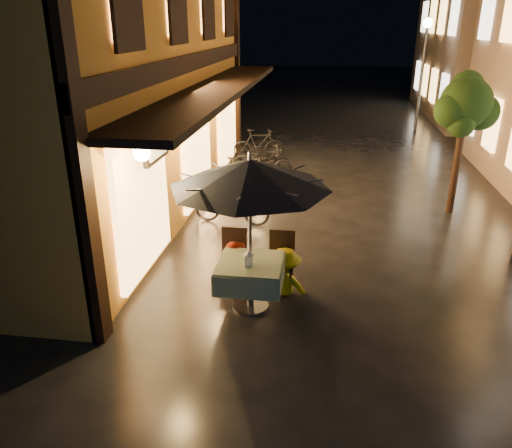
% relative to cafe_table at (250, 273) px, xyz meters
% --- Properties ---
extents(ground, '(90.00, 90.00, 0.00)m').
position_rel_cafe_table_xyz_m(ground, '(1.54, 0.27, -0.59)').
color(ground, black).
rests_on(ground, ground).
extents(west_building, '(5.90, 11.40, 7.40)m').
position_rel_cafe_table_xyz_m(west_building, '(-4.18, 4.27, 3.12)').
color(west_building, gold).
rests_on(west_building, ground).
extents(street_tree, '(1.43, 1.20, 3.15)m').
position_rel_cafe_table_xyz_m(street_tree, '(3.95, 4.78, 1.83)').
color(street_tree, black).
rests_on(street_tree, ground).
extents(streetlamp_far, '(0.36, 0.36, 4.23)m').
position_rel_cafe_table_xyz_m(streetlamp_far, '(4.54, 14.27, 2.33)').
color(streetlamp_far, '#59595E').
rests_on(streetlamp_far, ground).
extents(cafe_table, '(0.99, 0.99, 0.78)m').
position_rel_cafe_table_xyz_m(cafe_table, '(0.00, 0.00, 0.00)').
color(cafe_table, '#59595E').
rests_on(cafe_table, ground).
extents(patio_umbrella, '(2.33, 2.33, 2.46)m').
position_rel_cafe_table_xyz_m(patio_umbrella, '(0.00, 0.00, 1.56)').
color(patio_umbrella, '#59595E').
rests_on(patio_umbrella, ground).
extents(cafe_chair_left, '(0.42, 0.42, 0.97)m').
position_rel_cafe_table_xyz_m(cafe_chair_left, '(-0.40, 0.74, -0.05)').
color(cafe_chair_left, black).
rests_on(cafe_chair_left, ground).
extents(cafe_chair_right, '(0.42, 0.42, 0.97)m').
position_rel_cafe_table_xyz_m(cafe_chair_right, '(0.40, 0.74, -0.05)').
color(cafe_chair_right, black).
rests_on(cafe_chair_right, ground).
extents(table_lantern, '(0.16, 0.16, 0.25)m').
position_rel_cafe_table_xyz_m(table_lantern, '(0.00, -0.13, 0.33)').
color(table_lantern, white).
rests_on(table_lantern, cafe_table).
extents(person_orange, '(0.89, 0.75, 1.62)m').
position_rel_cafe_table_xyz_m(person_orange, '(-0.38, 0.57, 0.22)').
color(person_orange, red).
rests_on(person_orange, ground).
extents(person_yellow, '(0.95, 0.55, 1.46)m').
position_rel_cafe_table_xyz_m(person_yellow, '(0.47, 0.58, 0.14)').
color(person_yellow, '#DEC908').
rests_on(person_yellow, ground).
extents(bicycle_0, '(1.76, 0.79, 0.90)m').
position_rel_cafe_table_xyz_m(bicycle_0, '(-0.94, 3.37, -0.14)').
color(bicycle_0, black).
rests_on(bicycle_0, ground).
extents(bicycle_1, '(1.64, 0.73, 0.95)m').
position_rel_cafe_table_xyz_m(bicycle_1, '(-1.08, 5.35, -0.11)').
color(bicycle_1, black).
rests_on(bicycle_1, ground).
extents(bicycle_2, '(2.00, 1.34, 0.99)m').
position_rel_cafe_table_xyz_m(bicycle_2, '(-0.70, 6.26, -0.09)').
color(bicycle_2, black).
rests_on(bicycle_2, ground).
extents(bicycle_3, '(1.56, 0.72, 0.91)m').
position_rel_cafe_table_xyz_m(bicycle_3, '(-0.64, 6.92, -0.13)').
color(bicycle_3, black).
rests_on(bicycle_3, ground).
extents(bicycle_4, '(1.67, 0.63, 0.87)m').
position_rel_cafe_table_xyz_m(bicycle_4, '(-0.80, 7.17, -0.15)').
color(bicycle_4, black).
rests_on(bicycle_4, ground).
extents(bicycle_5, '(1.70, 0.87, 0.99)m').
position_rel_cafe_table_xyz_m(bicycle_5, '(-1.10, 8.76, -0.09)').
color(bicycle_5, black).
rests_on(bicycle_5, ground).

